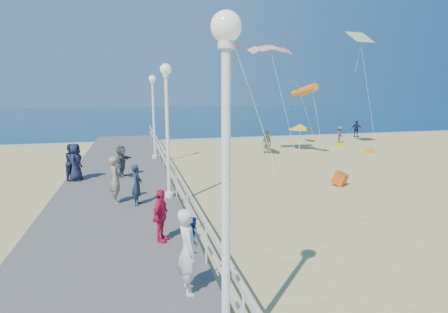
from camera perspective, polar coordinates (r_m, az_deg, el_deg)
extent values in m
plane|color=#E1C575|center=(16.12, 10.52, -6.43)|extent=(160.00, 160.00, 0.00)
cube|color=#0C2C49|center=(79.35, -9.89, 6.80)|extent=(160.00, 90.00, 0.05)
cube|color=silver|center=(35.38, -3.68, 2.84)|extent=(160.00, 1.20, 0.04)
cube|color=slate|center=(14.64, -17.37, -7.64)|extent=(5.00, 44.00, 0.40)
cube|color=white|center=(14.38, -7.84, -2.42)|extent=(0.05, 42.00, 0.06)
cube|color=white|center=(14.50, -7.79, -4.35)|extent=(0.05, 42.00, 0.04)
cylinder|color=white|center=(5.40, 0.31, -8.42)|extent=(0.14, 0.14, 4.70)
sphere|color=white|center=(5.20, 0.34, 20.46)|extent=(0.44, 0.44, 0.44)
cylinder|color=white|center=(14.59, -8.93, -6.12)|extent=(0.36, 0.36, 0.20)
cylinder|color=white|center=(14.11, -9.19, 3.08)|extent=(0.14, 0.14, 4.70)
sphere|color=white|center=(14.03, -9.51, 13.88)|extent=(0.44, 0.44, 0.44)
cylinder|color=white|center=(23.34, -11.19, -0.02)|extent=(0.36, 0.36, 0.20)
cylinder|color=white|center=(23.04, -11.40, 5.74)|extent=(0.14, 0.14, 4.70)
sphere|color=white|center=(23.00, -11.63, 12.34)|extent=(0.44, 0.44, 0.44)
imported|color=silver|center=(7.61, -5.89, -15.10)|extent=(0.46, 0.69, 1.86)
imported|color=blue|center=(7.64, -4.97, -12.50)|extent=(0.30, 0.38, 0.76)
imported|color=#1B293C|center=(13.64, -14.03, -4.48)|extent=(0.49, 0.64, 1.57)
imported|color=#D01A46|center=(10.20, -10.30, -9.48)|extent=(0.75, 0.97, 1.53)
imported|color=#181C36|center=(18.35, -23.05, -0.84)|extent=(0.76, 0.99, 1.82)
imported|color=#525357|center=(18.39, -16.39, -0.73)|extent=(1.00, 1.57, 1.62)
imported|color=gray|center=(14.05, -17.27, -3.65)|extent=(0.44, 0.67, 1.83)
imported|color=#192037|center=(18.57, -23.49, -0.82)|extent=(0.92, 1.04, 1.78)
imported|color=#4F4F53|center=(34.02, 18.40, 3.35)|extent=(1.18, 1.13, 1.61)
imported|color=#161731|center=(39.53, 20.81, 4.21)|extent=(1.05, 1.02, 1.77)
imported|color=gray|center=(27.43, 7.04, 2.41)|extent=(0.91, 1.02, 1.75)
cube|color=red|center=(18.49, 18.39, -3.67)|extent=(0.85, 0.90, 0.74)
cylinder|color=white|center=(29.17, 12.25, 2.77)|extent=(0.05, 0.05, 1.80)
cone|color=yellow|center=(29.06, 12.33, 4.74)|extent=(1.90, 1.90, 0.45)
cube|color=yellow|center=(31.52, 18.40, 1.73)|extent=(0.55, 0.55, 0.40)
cube|color=#F1A419|center=(29.49, 22.71, 0.91)|extent=(0.55, 0.55, 0.40)
cylinder|color=orange|center=(25.44, 13.48, 10.55)|extent=(1.04, 2.85, 1.12)
cube|color=#FF5D72|center=(22.48, 1.44, 18.42)|extent=(1.40, 1.68, 1.05)
cube|color=#1CAAEF|center=(30.48, 21.30, 17.72)|extent=(1.86, 1.61, 0.96)
cube|color=green|center=(30.72, 11.90, 11.28)|extent=(1.57, 1.69, 0.88)
cube|color=#D85D19|center=(21.19, 0.51, 20.74)|extent=(1.83, 1.95, 0.83)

